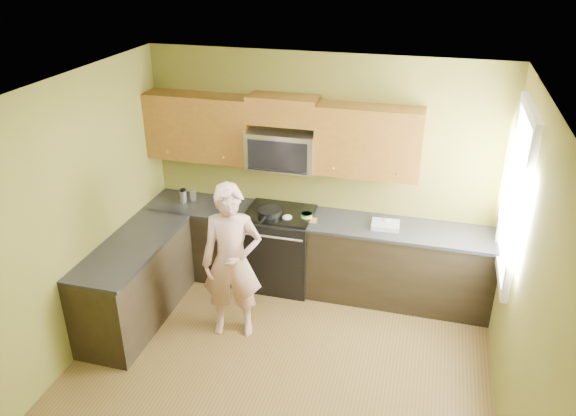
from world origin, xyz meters
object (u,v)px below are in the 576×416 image
(microwave, at_px, (282,167))
(travel_mug, at_px, (184,202))
(woman, at_px, (232,262))
(butter_tub, at_px, (307,219))
(frying_pan, at_px, (270,214))
(stove, at_px, (280,248))

(microwave, distance_m, travel_mug, 1.31)
(woman, relative_size, butter_tub, 12.87)
(frying_pan, bearing_deg, stove, 48.25)
(stove, relative_size, woman, 0.57)
(frying_pan, relative_size, butter_tub, 3.69)
(microwave, bearing_deg, butter_tub, -27.57)
(stove, xyz_separation_m, travel_mug, (-1.19, 0.01, 0.44))
(woman, bearing_deg, microwave, 64.96)
(microwave, height_order, travel_mug, microwave)
(travel_mug, bearing_deg, stove, -0.46)
(woman, xyz_separation_m, frying_pan, (0.13, 0.91, 0.11))
(stove, height_order, frying_pan, frying_pan)
(butter_tub, xyz_separation_m, travel_mug, (-1.52, 0.06, -0.00))
(stove, xyz_separation_m, butter_tub, (0.33, -0.05, 0.45))
(stove, bearing_deg, woman, -102.16)
(frying_pan, bearing_deg, butter_tub, 9.52)
(butter_tub, bearing_deg, stove, 172.06)
(stove, relative_size, frying_pan, 1.98)
(woman, height_order, butter_tub, woman)
(woman, height_order, travel_mug, woman)
(stove, distance_m, microwave, 0.98)
(woman, relative_size, travel_mug, 9.92)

